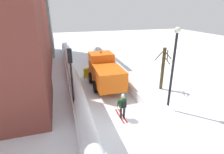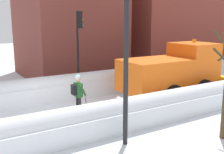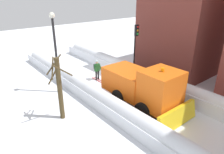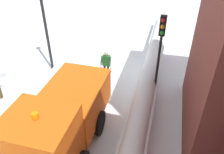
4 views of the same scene
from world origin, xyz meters
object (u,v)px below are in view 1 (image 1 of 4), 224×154
Objects in this scene: street_lamp at (174,61)px; bare_tree_near at (163,68)px; plow_truck at (105,71)px; traffic_light_pole at (71,70)px; skier at (123,105)px.

bare_tree_near is at bearing 66.52° from street_lamp.
street_lamp is at bearing -58.12° from plow_truck.
traffic_light_pole is at bearing 168.22° from street_lamp.
street_lamp is at bearing 1.86° from skier.
street_lamp is (3.34, -5.38, 2.17)m from plow_truck.
bare_tree_near is (4.78, -2.08, 0.56)m from plow_truck.
plow_truck is 1.30× the size of traffic_light_pole.
traffic_light_pole is 1.19× the size of bare_tree_near.
plow_truck is 1.55× the size of bare_tree_near.
street_lamp is at bearing -113.48° from bare_tree_near.
plow_truck reaches higher than skier.
skier is 0.47× the size of bare_tree_near.
plow_truck is 6.70m from street_lamp.
plow_truck is 1.02× the size of street_lamp.
plow_truck is 3.31× the size of skier.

